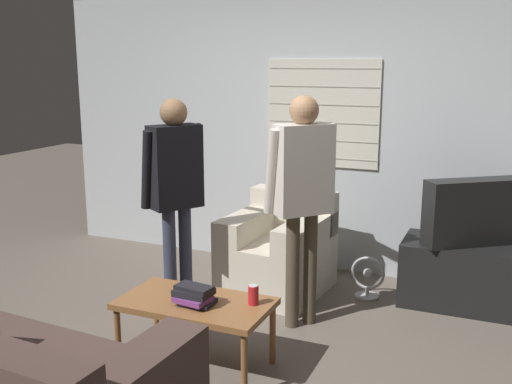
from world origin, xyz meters
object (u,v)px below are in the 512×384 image
object	(u,v)px
person_left_standing	(175,180)
floor_fan	(367,279)
coffee_table	(195,307)
person_right_standing	(302,183)
book_stack	(194,295)
tv	(474,212)
spare_remote	(189,300)
armchair_beige	(279,251)
soda_can	(253,295)

from	to	relation	value
person_left_standing	floor_fan	bearing A→B (deg)	-25.84
person_left_standing	floor_fan	world-z (taller)	person_left_standing
coffee_table	person_right_standing	size ratio (longest dim) A/B	0.57
book_stack	tv	bearing A→B (deg)	49.58
coffee_table	spare_remote	xyz separation A→B (m)	(-0.02, -0.04, 0.06)
person_right_standing	coffee_table	bearing A→B (deg)	-162.98
armchair_beige	floor_fan	bearing A→B (deg)	-165.54
tv	spare_remote	distance (m)	2.38
spare_remote	floor_fan	size ratio (longest dim) A/B	0.34
armchair_beige	person_left_standing	size ratio (longest dim) A/B	0.56
armchair_beige	floor_fan	world-z (taller)	armchair_beige
soda_can	person_left_standing	bearing A→B (deg)	145.33
tv	floor_fan	distance (m)	1.01
person_left_standing	book_stack	size ratio (longest dim) A/B	6.80
book_stack	soda_can	distance (m)	0.37
armchair_beige	book_stack	world-z (taller)	armchair_beige
tv	person_right_standing	world-z (taller)	person_right_standing
person_right_standing	soda_can	xyz separation A→B (m)	(-0.05, -0.77, -0.57)
coffee_table	tv	xyz separation A→B (m)	(1.54, 1.73, 0.38)
armchair_beige	person_right_standing	distance (m)	1.01
soda_can	spare_remote	xyz separation A→B (m)	(-0.39, -0.13, -0.05)
coffee_table	tv	distance (m)	2.34
tv	person_left_standing	distance (m)	2.34
person_left_standing	spare_remote	size ratio (longest dim) A/B	13.80
armchair_beige	book_stack	xyz separation A→B (m)	(0.01, -1.49, 0.16)
book_stack	spare_remote	distance (m)	0.07
coffee_table	book_stack	world-z (taller)	book_stack
person_right_standing	tv	bearing A→B (deg)	-10.70
armchair_beige	soda_can	distance (m)	1.40
book_stack	armchair_beige	bearing A→B (deg)	90.26
person_left_standing	person_right_standing	world-z (taller)	person_right_standing
coffee_table	soda_can	xyz separation A→B (m)	(0.36, 0.09, 0.11)
tv	book_stack	distance (m)	2.35
floor_fan	tv	bearing A→B (deg)	11.42
armchair_beige	coffee_table	distance (m)	1.44
coffee_table	person_left_standing	distance (m)	1.13
armchair_beige	spare_remote	distance (m)	1.48
tv	spare_remote	size ratio (longest dim) A/B	6.39
coffee_table	person_right_standing	world-z (taller)	person_right_standing
person_left_standing	spare_remote	world-z (taller)	person_left_standing
soda_can	floor_fan	size ratio (longest dim) A/B	0.35
person_left_standing	book_stack	distance (m)	1.13
book_stack	floor_fan	xyz separation A→B (m)	(0.73, 1.62, -0.35)
coffee_table	book_stack	xyz separation A→B (m)	(0.03, -0.05, 0.11)
soda_can	spare_remote	world-z (taller)	soda_can
coffee_table	floor_fan	world-z (taller)	coffee_table
person_right_standing	floor_fan	bearing A→B (deg)	15.58
coffee_table	floor_fan	xyz separation A→B (m)	(0.76, 1.57, -0.24)
coffee_table	person_left_standing	world-z (taller)	person_left_standing
armchair_beige	person_right_standing	size ratio (longest dim) A/B	0.54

